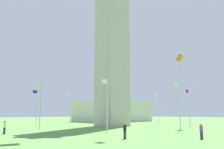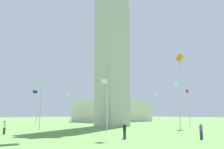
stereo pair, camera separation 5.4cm
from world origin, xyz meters
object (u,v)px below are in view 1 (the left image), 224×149
(flagpole_e, at_px, (179,103))
(person_purple_shirt, at_px, (201,131))
(flagpole_s, at_px, (158,107))
(kite_orange_box, at_px, (180,58))
(flagpole_sw, at_px, (114,108))
(flagpole_nw, at_px, (37,106))
(flagpole_n, at_px, (40,104))
(distant_building, at_px, (113,111))
(obelisk_monument, at_px, (112,14))
(flagpole_ne, at_px, (107,102))
(flagpole_w, at_px, (70,107))
(person_black_shirt, at_px, (125,131))
(person_white_shirt, at_px, (5,127))
(flagpole_se, at_px, (189,106))

(flagpole_e, height_order, person_purple_shirt, flagpole_e)
(flagpole_s, xyz_separation_m, kite_orange_box, (10.21, 13.01, 8.86))
(flagpole_sw, relative_size, flagpole_nw, 1.00)
(flagpole_nw, xyz_separation_m, person_purple_shirt, (-1.06, 35.72, -3.35))
(flagpole_n, distance_m, flagpole_s, 31.66)
(flagpole_nw, height_order, distant_building, flagpole_nw)
(person_purple_shirt, distance_m, kite_orange_box, 23.03)
(obelisk_monument, relative_size, distant_building, 2.15)
(flagpole_ne, relative_size, flagpole_e, 1.00)
(flagpole_s, bearing_deg, flagpole_w, -45.00)
(person_black_shirt, xyz_separation_m, person_purple_shirt, (-5.55, 5.42, -0.00))
(person_black_shirt, xyz_separation_m, distant_building, (-35.20, -39.90, 2.52))
(person_white_shirt, height_order, person_black_shirt, person_white_shirt)
(flagpole_s, bearing_deg, kite_orange_box, 51.88)
(flagpole_se, height_order, flagpole_nw, same)
(flagpole_se, distance_m, person_white_shirt, 34.75)
(obelisk_monument, xyz_separation_m, flagpole_n, (15.90, 0.00, -20.21))
(flagpole_ne, xyz_separation_m, person_black_shirt, (4.49, 7.92, -3.35))
(flagpole_sw, bearing_deg, obelisk_monument, 45.16)
(flagpole_sw, height_order, person_white_shirt, flagpole_sw)
(person_purple_shirt, bearing_deg, flagpole_n, 68.97)
(flagpole_sw, bearing_deg, distant_building, -130.90)
(flagpole_sw, bearing_deg, kite_orange_box, 77.04)
(flagpole_ne, bearing_deg, flagpole_w, -112.50)
(flagpole_s, height_order, flagpole_nw, same)
(flagpole_e, relative_size, flagpole_se, 1.00)
(flagpole_n, bearing_deg, flagpole_sw, -157.50)
(person_white_shirt, bearing_deg, obelisk_monument, 3.39)
(person_black_shirt, bearing_deg, flagpole_e, -64.95)
(person_purple_shirt, bearing_deg, obelisk_monument, 33.32)
(flagpole_se, height_order, person_purple_shirt, flagpole_se)
(obelisk_monument, relative_size, person_black_shirt, 30.01)
(obelisk_monument, distance_m, kite_orange_box, 18.14)
(person_black_shirt, relative_size, person_purple_shirt, 1.01)
(flagpole_sw, height_order, kite_orange_box, kite_orange_box)
(flagpole_nw, bearing_deg, flagpole_s, 157.50)
(flagpole_se, distance_m, distant_building, 33.06)
(obelisk_monument, bearing_deg, distant_building, -133.08)
(flagpole_ne, relative_size, person_purple_shirt, 4.67)
(obelisk_monument, height_order, distant_building, obelisk_monument)
(flagpole_w, distance_m, person_black_shirt, 38.45)
(obelisk_monument, xyz_separation_m, distant_building, (-19.44, -20.79, -21.04))
(distant_building, bearing_deg, flagpole_e, 61.96)
(person_purple_shirt, bearing_deg, distant_building, 22.71)
(person_white_shirt, xyz_separation_m, person_black_shirt, (-7.13, 14.21, -0.04))
(kite_orange_box, bearing_deg, person_white_shirt, -15.91)
(distant_building, bearing_deg, person_black_shirt, 48.59)
(flagpole_se, xyz_separation_m, person_white_shirt, (34.01, -6.30, -3.30))
(obelisk_monument, height_order, flagpole_n, obelisk_monument)
(person_black_shirt, bearing_deg, flagpole_ne, -16.34)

